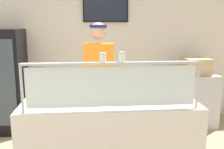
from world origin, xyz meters
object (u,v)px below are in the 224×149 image
at_px(drink_fridge, 5,81).
at_px(parmesan_shaker, 103,58).
at_px(pepper_flake_shaker, 122,58).
at_px(pizza_tray, 92,98).
at_px(pizza_box_stack, 196,66).
at_px(pizza_server, 87,97).
at_px(worker_figure, 99,82).

bearing_deg(drink_fridge, parmesan_shaker, -52.23).
distance_m(pepper_flake_shaker, drink_fridge, 2.60).
bearing_deg(pepper_flake_shaker, pizza_tray, 128.13).
bearing_deg(drink_fridge, pizza_box_stack, -0.80).
distance_m(pizza_tray, drink_fridge, 2.09).
bearing_deg(pizza_server, drink_fridge, 118.63).
bearing_deg(pizza_tray, pizza_server, -156.27).
relative_size(pizza_tray, pepper_flake_shaker, 5.18).
distance_m(parmesan_shaker, worker_figure, 1.04).
distance_m(pizza_tray, pizza_server, 0.05).
bearing_deg(pepper_flake_shaker, worker_figure, 100.43).
relative_size(pizza_tray, worker_figure, 0.27).
distance_m(pepper_flake_shaker, pizza_box_stack, 2.43).
xyz_separation_m(pepper_flake_shaker, worker_figure, (-0.17, 0.94, -0.44)).
xyz_separation_m(parmesan_shaker, pizza_box_stack, (1.66, 1.87, -0.41)).
distance_m(pepper_flake_shaker, worker_figure, 1.05).
height_order(pizza_tray, parmesan_shaker, parmesan_shaker).
height_order(pizza_tray, pizza_server, pizza_server).
height_order(pepper_flake_shaker, worker_figure, worker_figure).
relative_size(parmesan_shaker, worker_figure, 0.05).
relative_size(pizza_tray, pizza_server, 1.70).
bearing_deg(drink_fridge, pizza_server, -49.88).
height_order(pizza_server, worker_figure, worker_figure).
bearing_deg(parmesan_shaker, drink_fridge, 127.77).
relative_size(worker_figure, pizza_box_stack, 4.00).
xyz_separation_m(pizza_server, parmesan_shaker, (0.15, -0.33, 0.45)).
xyz_separation_m(pizza_tray, parmesan_shaker, (0.10, -0.35, 0.48)).
bearing_deg(parmesan_shaker, pizza_tray, 106.57).
bearing_deg(worker_figure, pizza_server, -103.71).
height_order(worker_figure, pizza_box_stack, worker_figure).
bearing_deg(pepper_flake_shaker, pizza_box_stack, 51.43).
xyz_separation_m(worker_figure, pizza_box_stack, (1.66, 0.93, 0.03)).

